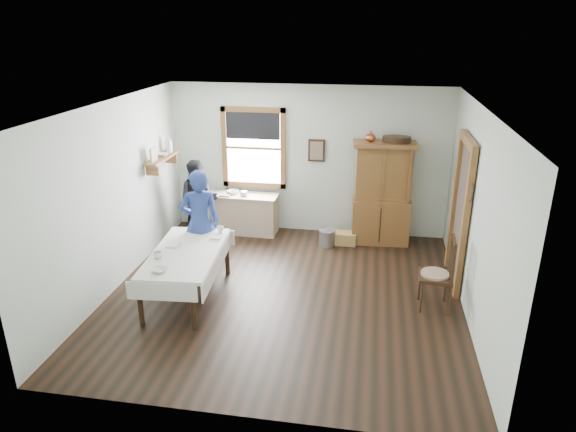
{
  "coord_description": "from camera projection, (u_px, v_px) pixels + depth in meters",
  "views": [
    {
      "loc": [
        1.13,
        -6.46,
        3.72
      ],
      "look_at": [
        -0.0,
        0.3,
        1.1
      ],
      "focal_mm": 32.0,
      "sensor_mm": 36.0,
      "label": 1
    }
  ],
  "objects": [
    {
      "name": "framed_picture",
      "position": [
        316.0,
        151.0,
        9.14
      ],
      "size": [
        0.3,
        0.04,
        0.4
      ],
      "primitive_type": "cube",
      "color": "#311F11",
      "rests_on": "room"
    },
    {
      "name": "counter_book",
      "position": [
        221.0,
        194.0,
        9.38
      ],
      "size": [
        0.17,
        0.23,
        0.02
      ],
      "primitive_type": "imported",
      "rotation": [
        0.0,
        0.0,
        0.0
      ],
      "color": "#77654F",
      "rests_on": "work_counter"
    },
    {
      "name": "work_counter",
      "position": [
        243.0,
        213.0,
        9.52
      ],
      "size": [
        1.3,
        0.52,
        0.74
      ],
      "primitive_type": "cube",
      "rotation": [
        0.0,
        0.0,
        -0.03
      ],
      "color": "tan",
      "rests_on": "room"
    },
    {
      "name": "table_bowl",
      "position": [
        159.0,
        270.0,
        6.55
      ],
      "size": [
        0.27,
        0.27,
        0.05
      ],
      "primitive_type": "imported",
      "rotation": [
        0.0,
        0.0,
        -0.28
      ],
      "color": "silver",
      "rests_on": "dining_table"
    },
    {
      "name": "spindle_chair",
      "position": [
        436.0,
        273.0,
        6.94
      ],
      "size": [
        0.51,
        0.51,
        1.04
      ],
      "primitive_type": "cube",
      "rotation": [
        0.0,
        0.0,
        -0.06
      ],
      "color": "#311F11",
      "rests_on": "room"
    },
    {
      "name": "table_cup_a",
      "position": [
        158.0,
        255.0,
        6.91
      ],
      "size": [
        0.16,
        0.16,
        0.09
      ],
      "primitive_type": "imported",
      "rotation": [
        0.0,
        0.0,
        0.4
      ],
      "color": "silver",
      "rests_on": "dining_table"
    },
    {
      "name": "table_cup_b",
      "position": [
        220.0,
        230.0,
        7.75
      ],
      "size": [
        0.13,
        0.13,
        0.1
      ],
      "primitive_type": "imported",
      "rotation": [
        0.0,
        0.0,
        0.27
      ],
      "color": "silver",
      "rests_on": "dining_table"
    },
    {
      "name": "wall_shelf",
      "position": [
        162.0,
        156.0,
        8.67
      ],
      "size": [
        0.24,
        1.0,
        0.44
      ],
      "color": "olive",
      "rests_on": "room"
    },
    {
      "name": "pail",
      "position": [
        327.0,
        238.0,
        9.01
      ],
      "size": [
        0.3,
        0.3,
        0.29
      ],
      "primitive_type": "cube",
      "rotation": [
        0.0,
        0.0,
        -0.13
      ],
      "color": "#94969C",
      "rests_on": "room"
    },
    {
      "name": "shelf_bowl",
      "position": [
        162.0,
        155.0,
        8.68
      ],
      "size": [
        0.22,
        0.22,
        0.05
      ],
      "primitive_type": "imported",
      "color": "silver",
      "rests_on": "wall_shelf"
    },
    {
      "name": "woman_blue",
      "position": [
        200.0,
        227.0,
        7.82
      ],
      "size": [
        0.67,
        0.57,
        1.56
      ],
      "primitive_type": "imported",
      "rotation": [
        0.0,
        0.0,
        3.55
      ],
      "color": "navy",
      "rests_on": "room"
    },
    {
      "name": "doorway",
      "position": [
        461.0,
        209.0,
        7.44
      ],
      "size": [
        0.09,
        1.14,
        2.22
      ],
      "color": "#493C34",
      "rests_on": "room"
    },
    {
      "name": "window",
      "position": [
        254.0,
        144.0,
        9.29
      ],
      "size": [
        1.18,
        0.07,
        1.48
      ],
      "color": "white",
      "rests_on": "room"
    },
    {
      "name": "counter_bowl",
      "position": [
        233.0,
        192.0,
        9.41
      ],
      "size": [
        0.21,
        0.21,
        0.07
      ],
      "primitive_type": "imported",
      "rotation": [
        0.0,
        0.0,
        0.02
      ],
      "color": "silver",
      "rests_on": "work_counter"
    },
    {
      "name": "dining_table",
      "position": [
        187.0,
        274.0,
        7.25
      ],
      "size": [
        1.08,
        1.86,
        0.72
      ],
      "primitive_type": "cube",
      "rotation": [
        0.0,
        0.0,
        0.08
      ],
      "color": "silver",
      "rests_on": "room"
    },
    {
      "name": "rug_beater",
      "position": [
        472.0,
        183.0,
        6.74
      ],
      "size": [
        0.01,
        0.27,
        0.27
      ],
      "primitive_type": "torus",
      "rotation": [
        0.0,
        1.57,
        0.0
      ],
      "color": "black",
      "rests_on": "room"
    },
    {
      "name": "china_hutch",
      "position": [
        382.0,
        194.0,
        8.9
      ],
      "size": [
        1.1,
        0.58,
        1.81
      ],
      "primitive_type": "cube",
      "rotation": [
        0.0,
        0.0,
        0.07
      ],
      "color": "olive",
      "rests_on": "room"
    },
    {
      "name": "room",
      "position": [
        285.0,
        207.0,
        6.97
      ],
      "size": [
        5.01,
        5.01,
        2.7
      ],
      "color": "black",
      "rests_on": "ground"
    },
    {
      "name": "wicker_basket",
      "position": [
        345.0,
        238.0,
        9.1
      ],
      "size": [
        0.37,
        0.26,
        0.21
      ],
      "primitive_type": "cube",
      "rotation": [
        0.0,
        0.0,
        0.02
      ],
      "color": "tan",
      "rests_on": "room"
    },
    {
      "name": "figure_dark",
      "position": [
        199.0,
        203.0,
        9.17
      ],
      "size": [
        0.73,
        0.61,
        1.34
      ],
      "primitive_type": "imported",
      "rotation": [
        0.0,
        0.0,
        0.17
      ],
      "color": "black",
      "rests_on": "room"
    }
  ]
}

